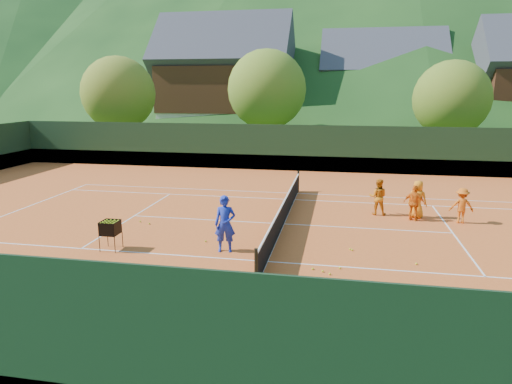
% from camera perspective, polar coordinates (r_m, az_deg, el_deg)
% --- Properties ---
extents(ground, '(400.00, 400.00, 0.00)m').
position_cam_1_polar(ground, '(18.35, 3.47, -4.06)').
color(ground, '#2B4E18').
rests_on(ground, ground).
extents(clay_court, '(40.00, 24.00, 0.02)m').
position_cam_1_polar(clay_court, '(18.34, 3.47, -4.03)').
color(clay_court, '#C85620').
rests_on(clay_court, ground).
extents(coach, '(0.75, 0.55, 1.90)m').
position_cam_1_polar(coach, '(15.08, -3.89, -4.01)').
color(coach, '#1A2EAE').
rests_on(coach, clay_court).
extents(student_a, '(0.80, 0.65, 1.55)m').
position_cam_1_polar(student_a, '(20.14, 15.00, -0.60)').
color(student_a, orange).
rests_on(student_a, clay_court).
extents(student_b, '(0.93, 0.66, 1.47)m').
position_cam_1_polar(student_b, '(19.68, 19.18, -1.32)').
color(student_b, orange).
rests_on(student_b, clay_court).
extents(student_c, '(0.92, 0.78, 1.59)m').
position_cam_1_polar(student_c, '(20.12, 19.51, -0.87)').
color(student_c, orange).
rests_on(student_c, clay_court).
extents(student_d, '(0.94, 0.56, 1.43)m').
position_cam_1_polar(student_d, '(20.05, 24.31, -1.55)').
color(student_d, orange).
rests_on(student_d, clay_court).
extents(tennis_ball_0, '(0.07, 0.07, 0.07)m').
position_cam_1_polar(tennis_ball_0, '(15.71, 11.93, -7.09)').
color(tennis_ball_0, '#C8D623').
rests_on(tennis_ball_0, clay_court).
extents(tennis_ball_1, '(0.07, 0.07, 0.07)m').
position_cam_1_polar(tennis_ball_1, '(11.72, 5.19, -14.05)').
color(tennis_ball_1, '#C8D623').
rests_on(tennis_ball_1, clay_court).
extents(tennis_ball_2, '(0.07, 0.07, 0.07)m').
position_cam_1_polar(tennis_ball_2, '(12.74, -19.92, -12.50)').
color(tennis_ball_2, '#C8D623').
rests_on(tennis_ball_2, clay_court).
extents(tennis_ball_3, '(0.07, 0.07, 0.07)m').
position_cam_1_polar(tennis_ball_3, '(16.31, -6.32, -6.12)').
color(tennis_ball_3, '#C8D623').
rests_on(tennis_ball_3, clay_court).
extents(tennis_ball_4, '(0.07, 0.07, 0.07)m').
position_cam_1_polar(tennis_ball_4, '(18.73, -13.18, -3.86)').
color(tennis_ball_4, '#C8D623').
rests_on(tennis_ball_4, clay_court).
extents(tennis_ball_5, '(0.07, 0.07, 0.07)m').
position_cam_1_polar(tennis_ball_5, '(10.92, -5.92, -16.22)').
color(tennis_ball_5, '#C8D623').
rests_on(tennis_ball_5, clay_court).
extents(tennis_ball_6, '(0.07, 0.07, 0.07)m').
position_cam_1_polar(tennis_ball_6, '(10.89, -7.55, -16.35)').
color(tennis_ball_6, '#C8D623').
rests_on(tennis_ball_6, clay_court).
extents(tennis_ball_7, '(0.07, 0.07, 0.07)m').
position_cam_1_polar(tennis_ball_7, '(14.01, -25.29, -10.62)').
color(tennis_ball_7, '#C8D623').
rests_on(tennis_ball_7, clay_court).
extents(tennis_ball_8, '(0.07, 0.07, 0.07)m').
position_cam_1_polar(tennis_ball_8, '(13.00, -1.92, -11.16)').
color(tennis_ball_8, '#C8D623').
rests_on(tennis_ball_8, clay_court).
extents(tennis_ball_9, '(0.07, 0.07, 0.07)m').
position_cam_1_polar(tennis_ball_9, '(13.67, 9.21, -10.06)').
color(tennis_ball_9, '#C8D623').
rests_on(tennis_ball_9, clay_court).
extents(tennis_ball_10, '(0.07, 0.07, 0.07)m').
position_cam_1_polar(tennis_ball_10, '(13.06, 18.85, -11.77)').
color(tennis_ball_10, '#C8D623').
rests_on(tennis_ball_10, clay_court).
extents(tennis_ball_13, '(0.07, 0.07, 0.07)m').
position_cam_1_polar(tennis_ball_13, '(13.79, -6.19, -9.76)').
color(tennis_ball_13, '#C8D623').
rests_on(tennis_ball_13, clay_court).
extents(tennis_ball_16, '(0.07, 0.07, 0.07)m').
position_cam_1_polar(tennis_ball_16, '(13.37, -10.38, -10.67)').
color(tennis_ball_16, '#C8D623').
rests_on(tennis_ball_16, clay_court).
extents(tennis_ball_17, '(0.07, 0.07, 0.07)m').
position_cam_1_polar(tennis_ball_17, '(13.97, 7.11, -9.49)').
color(tennis_ball_17, '#C8D623').
rests_on(tennis_ball_17, clay_court).
extents(tennis_ball_19, '(0.07, 0.07, 0.07)m').
position_cam_1_polar(tennis_ball_19, '(13.83, 8.34, -9.76)').
color(tennis_ball_19, '#C8D623').
rests_on(tennis_ball_19, clay_court).
extents(tennis_ball_20, '(0.07, 0.07, 0.07)m').
position_cam_1_polar(tennis_ball_20, '(15.77, 11.67, -6.99)').
color(tennis_ball_20, '#C8D623').
rests_on(tennis_ball_20, clay_court).
extents(tennis_ball_21, '(0.07, 0.07, 0.07)m').
position_cam_1_polar(tennis_ball_21, '(19.12, -14.28, -3.57)').
color(tennis_ball_21, '#C8D623').
rests_on(tennis_ball_21, clay_court).
extents(tennis_ball_22, '(0.07, 0.07, 0.07)m').
position_cam_1_polar(tennis_ball_22, '(15.07, 19.41, -8.45)').
color(tennis_ball_22, '#C8D623').
rests_on(tennis_ball_22, clay_court).
extents(tennis_ball_24, '(0.07, 0.07, 0.07)m').
position_cam_1_polar(tennis_ball_24, '(14.15, 10.44, -9.31)').
color(tennis_ball_24, '#C8D623').
rests_on(tennis_ball_24, clay_court).
extents(court_lines, '(23.83, 11.03, 0.00)m').
position_cam_1_polar(court_lines, '(18.34, 3.47, -4.00)').
color(court_lines, white).
rests_on(court_lines, clay_court).
extents(tennis_net, '(0.10, 12.07, 1.10)m').
position_cam_1_polar(tennis_net, '(18.20, 3.49, -2.50)').
color(tennis_net, black).
rests_on(tennis_net, clay_court).
extents(perimeter_fence, '(40.40, 24.24, 3.00)m').
position_cam_1_polar(perimeter_fence, '(18.02, 3.53, -0.21)').
color(perimeter_fence, black).
rests_on(perimeter_fence, clay_court).
extents(ball_hopper, '(0.57, 0.57, 1.00)m').
position_cam_1_polar(ball_hopper, '(16.03, -17.76, -4.35)').
color(ball_hopper, black).
rests_on(ball_hopper, clay_court).
extents(chalet_left, '(13.80, 9.93, 12.92)m').
position_cam_1_polar(chalet_left, '(48.94, -3.83, 13.26)').
color(chalet_left, beige).
rests_on(chalet_left, ground).
extents(chalet_mid, '(12.65, 8.82, 11.45)m').
position_cam_1_polar(chalet_mid, '(51.56, 15.28, 12.10)').
color(chalet_mid, beige).
rests_on(chalet_mid, ground).
extents(tree_a, '(6.00, 6.00, 7.88)m').
position_cam_1_polar(tree_a, '(39.79, -16.85, 11.71)').
color(tree_a, '#412B1A').
rests_on(tree_a, ground).
extents(tree_b, '(6.40, 6.40, 8.40)m').
position_cam_1_polar(tree_b, '(37.91, 1.35, 12.70)').
color(tree_b, '#42291A').
rests_on(tree_b, ground).
extents(tree_c, '(5.60, 5.60, 7.35)m').
position_cam_1_polar(tree_c, '(37.26, 23.23, 10.67)').
color(tree_c, '#3E2619').
rests_on(tree_c, ground).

